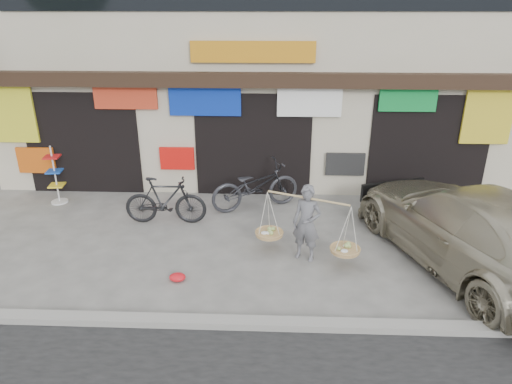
{
  "coord_description": "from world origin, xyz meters",
  "views": [
    {
      "loc": [
        0.53,
        -7.89,
        4.76
      ],
      "look_at": [
        0.18,
        0.9,
        1.12
      ],
      "focal_mm": 32.0,
      "sensor_mm": 36.0,
      "label": 1
    }
  ],
  "objects_px": {
    "street_vendor": "(307,226)",
    "bike_2": "(255,186)",
    "suv": "(471,227)",
    "display_rack": "(56,180)",
    "bike_1": "(165,201)"
  },
  "relations": [
    {
      "from": "street_vendor",
      "to": "bike_1",
      "type": "xyz_separation_m",
      "value": [
        -3.14,
        1.48,
        -0.15
      ]
    },
    {
      "from": "bike_1",
      "to": "display_rack",
      "type": "height_order",
      "value": "display_rack"
    },
    {
      "from": "bike_1",
      "to": "suv",
      "type": "xyz_separation_m",
      "value": [
        6.26,
        -1.6,
        0.25
      ]
    },
    {
      "from": "street_vendor",
      "to": "bike_1",
      "type": "bearing_deg",
      "value": 177.48
    },
    {
      "from": "bike_2",
      "to": "display_rack",
      "type": "xyz_separation_m",
      "value": [
        -5.08,
        0.14,
        0.02
      ]
    },
    {
      "from": "display_rack",
      "to": "bike_1",
      "type": "bearing_deg",
      "value": -19.41
    },
    {
      "from": "bike_1",
      "to": "display_rack",
      "type": "relative_size",
      "value": 1.24
    },
    {
      "from": "street_vendor",
      "to": "bike_2",
      "type": "height_order",
      "value": "street_vendor"
    },
    {
      "from": "bike_1",
      "to": "display_rack",
      "type": "xyz_separation_m",
      "value": [
        -3.05,
        1.07,
        0.05
      ]
    },
    {
      "from": "bike_2",
      "to": "suv",
      "type": "height_order",
      "value": "suv"
    },
    {
      "from": "street_vendor",
      "to": "display_rack",
      "type": "distance_m",
      "value": 6.7
    },
    {
      "from": "suv",
      "to": "display_rack",
      "type": "distance_m",
      "value": 9.69
    },
    {
      "from": "suv",
      "to": "display_rack",
      "type": "bearing_deg",
      "value": -34.96
    },
    {
      "from": "suv",
      "to": "street_vendor",
      "type": "bearing_deg",
      "value": -21.04
    },
    {
      "from": "street_vendor",
      "to": "bike_2",
      "type": "bearing_deg",
      "value": 137.41
    }
  ]
}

